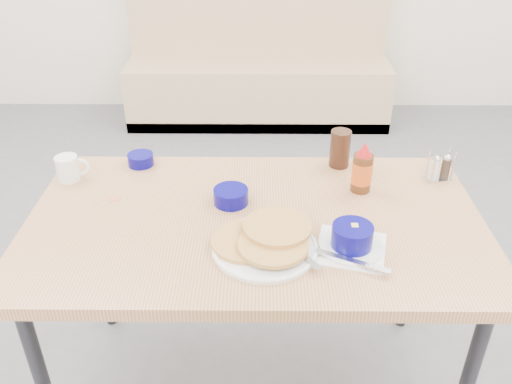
{
  "coord_description": "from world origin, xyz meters",
  "views": [
    {
      "loc": [
        0.01,
        -1.12,
        1.7
      ],
      "look_at": [
        0.0,
        0.31,
        0.82
      ],
      "focal_mm": 38.0,
      "sensor_mm": 36.0,
      "label": 1
    }
  ],
  "objects_px": {
    "butter_bowl": "(231,196)",
    "condiment_caddy": "(440,169)",
    "amber_tumbler": "(340,149)",
    "booth_bench": "(258,72)",
    "grits_setting": "(352,240)",
    "coffee_mug": "(69,168)",
    "pancake_plate": "(265,243)",
    "creamer_bowl": "(141,160)",
    "syrup_bottle": "(362,170)",
    "dining_table": "(255,235)"
  },
  "relations": [
    {
      "from": "booth_bench",
      "to": "coffee_mug",
      "type": "bearing_deg",
      "value": -105.46
    },
    {
      "from": "booth_bench",
      "to": "coffee_mug",
      "type": "height_order",
      "value": "booth_bench"
    },
    {
      "from": "creamer_bowl",
      "to": "grits_setting",
      "type": "bearing_deg",
      "value": -35.73
    },
    {
      "from": "grits_setting",
      "to": "coffee_mug",
      "type": "bearing_deg",
      "value": 156.93
    },
    {
      "from": "butter_bowl",
      "to": "creamer_bowl",
      "type": "bearing_deg",
      "value": 143.12
    },
    {
      "from": "amber_tumbler",
      "to": "condiment_caddy",
      "type": "relative_size",
      "value": 1.25
    },
    {
      "from": "amber_tumbler",
      "to": "grits_setting",
      "type": "bearing_deg",
      "value": -92.99
    },
    {
      "from": "pancake_plate",
      "to": "butter_bowl",
      "type": "distance_m",
      "value": 0.26
    },
    {
      "from": "booth_bench",
      "to": "amber_tumbler",
      "type": "xyz_separation_m",
      "value": [
        0.3,
        -2.19,
        0.48
      ]
    },
    {
      "from": "dining_table",
      "to": "amber_tumbler",
      "type": "distance_m",
      "value": 0.47
    },
    {
      "from": "booth_bench",
      "to": "grits_setting",
      "type": "relative_size",
      "value": 7.8
    },
    {
      "from": "booth_bench",
      "to": "dining_table",
      "type": "xyz_separation_m",
      "value": [
        0.0,
        -2.53,
        0.35
      ]
    },
    {
      "from": "grits_setting",
      "to": "pancake_plate",
      "type": "bearing_deg",
      "value": 179.72
    },
    {
      "from": "booth_bench",
      "to": "pancake_plate",
      "type": "distance_m",
      "value": 2.72
    },
    {
      "from": "dining_table",
      "to": "syrup_bottle",
      "type": "height_order",
      "value": "syrup_bottle"
    },
    {
      "from": "butter_bowl",
      "to": "condiment_caddy",
      "type": "height_order",
      "value": "condiment_caddy"
    },
    {
      "from": "butter_bowl",
      "to": "amber_tumbler",
      "type": "xyz_separation_m",
      "value": [
        0.38,
        0.25,
        0.04
      ]
    },
    {
      "from": "dining_table",
      "to": "syrup_bottle",
      "type": "distance_m",
      "value": 0.41
    },
    {
      "from": "pancake_plate",
      "to": "butter_bowl",
      "type": "height_order",
      "value": "pancake_plate"
    },
    {
      "from": "pancake_plate",
      "to": "coffee_mug",
      "type": "distance_m",
      "value": 0.77
    },
    {
      "from": "condiment_caddy",
      "to": "booth_bench",
      "type": "bearing_deg",
      "value": 93.29
    },
    {
      "from": "amber_tumbler",
      "to": "condiment_caddy",
      "type": "height_order",
      "value": "amber_tumbler"
    },
    {
      "from": "syrup_bottle",
      "to": "creamer_bowl",
      "type": "bearing_deg",
      "value": 167.38
    },
    {
      "from": "butter_bowl",
      "to": "dining_table",
      "type": "bearing_deg",
      "value": -48.55
    },
    {
      "from": "booth_bench",
      "to": "pancake_plate",
      "type": "bearing_deg",
      "value": -89.34
    },
    {
      "from": "booth_bench",
      "to": "syrup_bottle",
      "type": "height_order",
      "value": "booth_bench"
    },
    {
      "from": "dining_table",
      "to": "pancake_plate",
      "type": "distance_m",
      "value": 0.18
    },
    {
      "from": "booth_bench",
      "to": "grits_setting",
      "type": "distance_m",
      "value": 2.74
    },
    {
      "from": "dining_table",
      "to": "coffee_mug",
      "type": "xyz_separation_m",
      "value": [
        -0.64,
        0.23,
        0.11
      ]
    },
    {
      "from": "grits_setting",
      "to": "amber_tumbler",
      "type": "distance_m",
      "value": 0.5
    },
    {
      "from": "amber_tumbler",
      "to": "syrup_bottle",
      "type": "relative_size",
      "value": 0.77
    },
    {
      "from": "amber_tumbler",
      "to": "condiment_caddy",
      "type": "xyz_separation_m",
      "value": [
        0.33,
        -0.09,
        -0.03
      ]
    },
    {
      "from": "coffee_mug",
      "to": "butter_bowl",
      "type": "distance_m",
      "value": 0.58
    },
    {
      "from": "amber_tumbler",
      "to": "syrup_bottle",
      "type": "xyz_separation_m",
      "value": [
        0.05,
        -0.17,
        0.01
      ]
    },
    {
      "from": "pancake_plate",
      "to": "grits_setting",
      "type": "height_order",
      "value": "grits_setting"
    },
    {
      "from": "coffee_mug",
      "to": "butter_bowl",
      "type": "relative_size",
      "value": 1.01
    },
    {
      "from": "butter_bowl",
      "to": "amber_tumbler",
      "type": "bearing_deg",
      "value": 33.9
    },
    {
      "from": "coffee_mug",
      "to": "amber_tumbler",
      "type": "bearing_deg",
      "value": 6.51
    },
    {
      "from": "creamer_bowl",
      "to": "amber_tumbler",
      "type": "bearing_deg",
      "value": 0.0
    },
    {
      "from": "amber_tumbler",
      "to": "syrup_bottle",
      "type": "bearing_deg",
      "value": -73.51
    },
    {
      "from": "condiment_caddy",
      "to": "pancake_plate",
      "type": "bearing_deg",
      "value": -158.41
    },
    {
      "from": "pancake_plate",
      "to": "creamer_bowl",
      "type": "distance_m",
      "value": 0.66
    },
    {
      "from": "booth_bench",
      "to": "butter_bowl",
      "type": "distance_m",
      "value": 2.49
    },
    {
      "from": "condiment_caddy",
      "to": "syrup_bottle",
      "type": "xyz_separation_m",
      "value": [
        -0.28,
        -0.08,
        0.04
      ]
    },
    {
      "from": "dining_table",
      "to": "coffee_mug",
      "type": "bearing_deg",
      "value": 159.86
    },
    {
      "from": "booth_bench",
      "to": "pancake_plate",
      "type": "height_order",
      "value": "booth_bench"
    },
    {
      "from": "syrup_bottle",
      "to": "dining_table",
      "type": "bearing_deg",
      "value": -154.09
    },
    {
      "from": "grits_setting",
      "to": "condiment_caddy",
      "type": "height_order",
      "value": "condiment_caddy"
    },
    {
      "from": "creamer_bowl",
      "to": "syrup_bottle",
      "type": "bearing_deg",
      "value": -12.62
    },
    {
      "from": "pancake_plate",
      "to": "condiment_caddy",
      "type": "relative_size",
      "value": 2.84
    }
  ]
}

